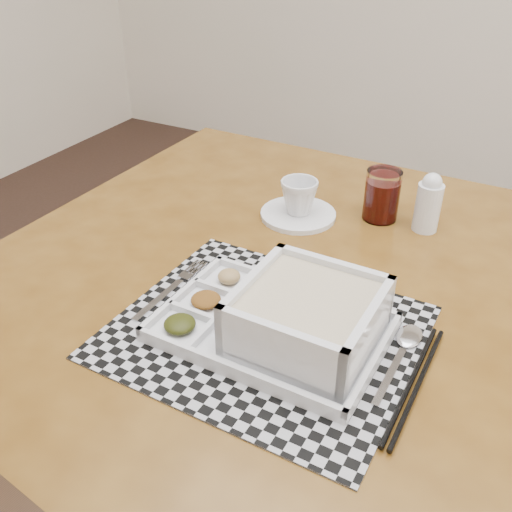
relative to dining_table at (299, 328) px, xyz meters
The scene contains 10 objects.
dining_table is the anchor object (origin of this frame).
placemat 0.16m from the dining_table, 90.13° to the right, with size 0.43×0.37×0.00m, color #9A9AA1.
serving_tray 0.18m from the dining_table, 69.66° to the right, with size 0.32×0.23×0.09m.
fork 0.23m from the dining_table, 149.79° to the right, with size 0.02×0.19×0.00m.
spoon 0.22m from the dining_table, 17.01° to the right, with size 0.04×0.18×0.01m.
chopsticks 0.28m from the dining_table, 31.37° to the right, with size 0.02×0.24×0.01m.
saucer 0.26m from the dining_table, 115.97° to the left, with size 0.15×0.15×0.01m, color silver.
cup 0.27m from the dining_table, 115.97° to the left, with size 0.07×0.07×0.07m, color silver.
juice_glass 0.32m from the dining_table, 82.37° to the left, with size 0.07×0.07×0.10m.
creamer_bottle 0.34m from the dining_table, 65.82° to the left, with size 0.05×0.05×0.12m.
Camera 1 is at (0.20, -0.62, 1.38)m, focal length 40.00 mm.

